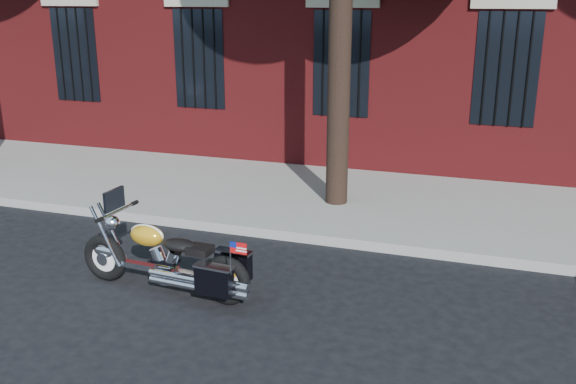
% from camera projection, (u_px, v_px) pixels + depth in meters
% --- Properties ---
extents(ground, '(120.00, 120.00, 0.00)m').
position_uv_depth(ground, '(243.00, 275.00, 8.30)').
color(ground, black).
rests_on(ground, ground).
extents(curb, '(40.00, 0.16, 0.15)m').
position_uv_depth(curb, '(278.00, 233.00, 9.53)').
color(curb, gray).
rests_on(curb, ground).
extents(sidewalk, '(40.00, 3.60, 0.15)m').
position_uv_depth(sidewalk, '(314.00, 197.00, 11.23)').
color(sidewalk, gray).
rests_on(sidewalk, ground).
extents(motorcycle, '(2.41, 0.79, 1.23)m').
position_uv_depth(motorcycle, '(171.00, 262.00, 7.65)').
color(motorcycle, black).
rests_on(motorcycle, ground).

